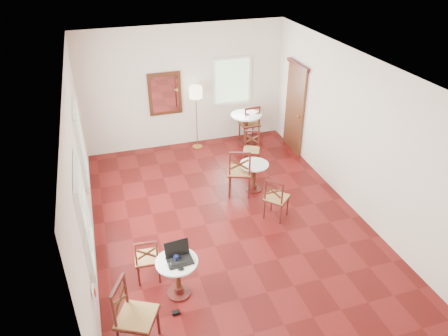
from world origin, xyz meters
name	(u,v)px	position (x,y,z in m)	size (l,w,h in m)	color
ground	(229,220)	(0.00, 0.00, 0.00)	(7.00, 7.00, 0.00)	#5E1010
room_shell	(221,125)	(-0.06, 0.27, 1.89)	(5.02, 7.02, 3.01)	white
cafe_table_near	(178,274)	(-1.31, -1.54, 0.41)	(0.63, 0.63, 0.67)	#4F1813
cafe_table_mid	(254,174)	(0.84, 0.87, 0.39)	(0.60, 0.60, 0.64)	#4F1813
cafe_table_back	(246,126)	(1.42, 2.97, 0.51)	(0.78, 0.78, 0.82)	#4F1813
chair_near_a	(147,258)	(-1.69, -1.07, 0.42)	(0.42, 0.42, 0.85)	#4F1813
chair_near_b	(135,316)	(-2.02, -2.24, 0.53)	(0.66, 0.66, 1.07)	#4F1813
chair_mid_a	(240,171)	(0.51, 0.84, 0.53)	(0.63, 0.63, 1.07)	#4F1813
chair_mid_b	(276,198)	(0.89, -0.17, 0.45)	(0.58, 0.58, 0.90)	#4F1813
chair_back_a	(250,123)	(1.57, 3.09, 0.51)	(0.48, 0.48, 1.02)	#4F1813
chair_back_b	(252,149)	(1.17, 1.90, 0.41)	(0.51, 0.51, 0.83)	#4F1813
floor_lamp	(196,96)	(0.19, 3.15, 1.37)	(0.31, 0.31, 1.62)	#BF8C3F
laptop	(179,256)	(-1.27, -1.51, 0.73)	(0.39, 0.34, 0.26)	black
mouse	(181,269)	(-1.29, -1.74, 0.69)	(0.09, 0.06, 0.03)	black
navy_mug	(176,258)	(-1.31, -1.53, 0.71)	(0.11, 0.08, 0.09)	black
water_glass	(169,266)	(-1.44, -1.66, 0.72)	(0.06, 0.06, 0.09)	white
power_adapter	(176,313)	(-1.43, -1.91, 0.02)	(0.11, 0.07, 0.05)	black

